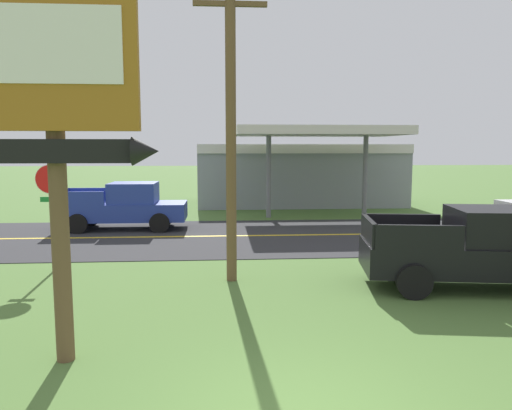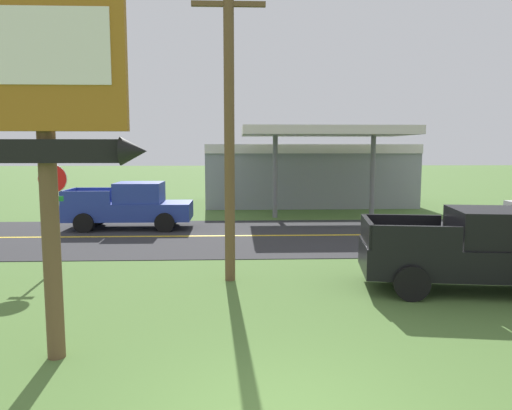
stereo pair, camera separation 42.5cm
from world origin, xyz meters
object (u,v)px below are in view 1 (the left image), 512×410
at_px(stop_sign, 51,198).
at_px(utility_pole, 231,108).
at_px(motel_sign, 56,107).
at_px(pickup_blue_on_road, 125,206).
at_px(gas_station, 299,172).
at_px(pickup_black_parked_on_lawn, 476,249).

distance_m(stop_sign, utility_pole, 5.58).
bearing_deg(motel_sign, pickup_blue_on_road, 96.94).
distance_m(stop_sign, pickup_blue_on_road, 7.08).
height_order(motel_sign, gas_station, motel_sign).
distance_m(motel_sign, pickup_black_parked_on_lawn, 9.76).
relative_size(utility_pole, pickup_blue_on_road, 1.57).
relative_size(stop_sign, pickup_blue_on_road, 0.57).
relative_size(utility_pole, gas_station, 0.68).
xyz_separation_m(motel_sign, utility_pole, (2.70, 4.70, 0.38)).
bearing_deg(stop_sign, pickup_blue_on_road, 85.03).
distance_m(stop_sign, pickup_black_parked_on_lawn, 11.08).
bearing_deg(pickup_blue_on_road, motel_sign, -83.06).
bearing_deg(stop_sign, gas_station, 59.23).
bearing_deg(motel_sign, stop_sign, 110.01).
relative_size(utility_pole, pickup_black_parked_on_lawn, 1.50).
distance_m(pickup_black_parked_on_lawn, pickup_blue_on_road, 13.85).
distance_m(stop_sign, gas_station, 18.28).
bearing_deg(pickup_black_parked_on_lawn, pickup_blue_on_road, 137.13).
bearing_deg(gas_station, pickup_black_parked_on_lawn, -85.58).
relative_size(motel_sign, gas_station, 0.49).
relative_size(gas_station, pickup_blue_on_road, 2.31).
bearing_deg(pickup_blue_on_road, utility_pole, -62.65).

